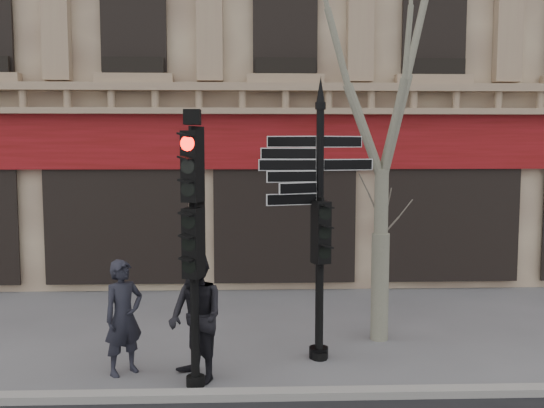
{
  "coord_description": "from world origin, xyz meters",
  "views": [
    {
      "loc": [
        -0.84,
        -9.51,
        3.51
      ],
      "look_at": [
        -0.47,
        0.6,
        2.53
      ],
      "focal_mm": 40.0,
      "sensor_mm": 36.0,
      "label": 1
    }
  ],
  "objects_px": {
    "pedestrian_a": "(124,317)",
    "pedestrian_b": "(196,317)",
    "traffic_signal_secondary": "(320,250)",
    "plane_tree": "(384,44)",
    "fingerpost": "(320,172)",
    "traffic_signal_main": "(194,214)"
  },
  "relations": [
    {
      "from": "traffic_signal_secondary",
      "to": "pedestrian_a",
      "type": "bearing_deg",
      "value": 171.94
    },
    {
      "from": "fingerpost",
      "to": "pedestrian_b",
      "type": "distance_m",
      "value": 3.01
    },
    {
      "from": "traffic_signal_secondary",
      "to": "fingerpost",
      "type": "bearing_deg",
      "value": 78.11
    },
    {
      "from": "plane_tree",
      "to": "pedestrian_a",
      "type": "distance_m",
      "value": 6.3
    },
    {
      "from": "traffic_signal_main",
      "to": "pedestrian_b",
      "type": "height_order",
      "value": "traffic_signal_main"
    },
    {
      "from": "fingerpost",
      "to": "traffic_signal_secondary",
      "type": "distance_m",
      "value": 1.26
    },
    {
      "from": "traffic_signal_secondary",
      "to": "traffic_signal_main",
      "type": "bearing_deg",
      "value": -169.2
    },
    {
      "from": "traffic_signal_secondary",
      "to": "plane_tree",
      "type": "distance_m",
      "value": 3.77
    },
    {
      "from": "pedestrian_a",
      "to": "traffic_signal_secondary",
      "type": "bearing_deg",
      "value": -32.58
    },
    {
      "from": "traffic_signal_main",
      "to": "pedestrian_b",
      "type": "bearing_deg",
      "value": 110.96
    },
    {
      "from": "pedestrian_b",
      "to": "traffic_signal_main",
      "type": "bearing_deg",
      "value": -35.26
    },
    {
      "from": "traffic_signal_main",
      "to": "traffic_signal_secondary",
      "type": "bearing_deg",
      "value": 47.65
    },
    {
      "from": "traffic_signal_main",
      "to": "pedestrian_a",
      "type": "relative_size",
      "value": 2.26
    },
    {
      "from": "plane_tree",
      "to": "traffic_signal_secondary",
      "type": "bearing_deg",
      "value": -140.46
    },
    {
      "from": "traffic_signal_main",
      "to": "plane_tree",
      "type": "xyz_separation_m",
      "value": [
        3.14,
        2.02,
        2.73
      ]
    },
    {
      "from": "pedestrian_a",
      "to": "pedestrian_b",
      "type": "relative_size",
      "value": 0.92
    },
    {
      "from": "plane_tree",
      "to": "pedestrian_a",
      "type": "xyz_separation_m",
      "value": [
        -4.28,
        -1.49,
        -4.38
      ]
    },
    {
      "from": "pedestrian_b",
      "to": "pedestrian_a",
      "type": "bearing_deg",
      "value": -142.78
    },
    {
      "from": "pedestrian_a",
      "to": "pedestrian_b",
      "type": "height_order",
      "value": "pedestrian_b"
    },
    {
      "from": "plane_tree",
      "to": "pedestrian_b",
      "type": "relative_size",
      "value": 3.87
    },
    {
      "from": "fingerpost",
      "to": "pedestrian_b",
      "type": "bearing_deg",
      "value": -159.56
    },
    {
      "from": "pedestrian_a",
      "to": "pedestrian_b",
      "type": "xyz_separation_m",
      "value": [
        1.13,
        -0.33,
        0.08
      ]
    }
  ]
}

